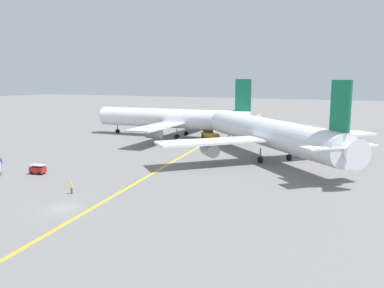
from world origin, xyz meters
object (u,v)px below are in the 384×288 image
object	(u,v)px
pushback_tug	(210,134)
ground_crew_wing_walker_right	(71,188)
airliner_being_pushed	(268,133)
jet_bridge	(222,115)
airliner_at_gate_left	(173,119)
gse_baggage_cart_trailing	(38,169)

from	to	relation	value
pushback_tug	ground_crew_wing_walker_right	world-z (taller)	pushback_tug
airliner_being_pushed	jet_bridge	bearing A→B (deg)	120.23
airliner_at_gate_left	pushback_tug	size ratio (longest dim) A/B	6.41
airliner_at_gate_left	jet_bridge	size ratio (longest dim) A/B	2.64
pushback_tug	airliner_at_gate_left	bearing A→B (deg)	-173.41
airliner_at_gate_left	gse_baggage_cart_trailing	size ratio (longest dim) A/B	17.55
airliner_being_pushed	gse_baggage_cart_trailing	bearing A→B (deg)	-138.51
airliner_at_gate_left	jet_bridge	xyz separation A→B (m)	(5.29, 27.12, -1.05)
ground_crew_wing_walker_right	jet_bridge	distance (m)	85.93
pushback_tug	jet_bridge	bearing A→B (deg)	102.97
airliner_at_gate_left	airliner_being_pushed	xyz separation A→B (m)	(33.34, -21.02, 0.28)
pushback_tug	gse_baggage_cart_trailing	world-z (taller)	pushback_tug
airliner_at_gate_left	ground_crew_wing_walker_right	world-z (taller)	airliner_at_gate_left
ground_crew_wing_walker_right	jet_bridge	size ratio (longest dim) A/B	0.09
airliner_being_pushed	airliner_at_gate_left	bearing A→B (deg)	147.77
gse_baggage_cart_trailing	ground_crew_wing_walker_right	size ratio (longest dim) A/B	1.70
pushback_tug	airliner_being_pushed	bearing A→B (deg)	-45.27
airliner_being_pushed	ground_crew_wing_walker_right	distance (m)	42.77
gse_baggage_cart_trailing	jet_bridge	distance (m)	78.71
airliner_at_gate_left	ground_crew_wing_walker_right	xyz separation A→B (m)	(13.07, -58.40, -4.38)
ground_crew_wing_walker_right	jet_bridge	xyz separation A→B (m)	(-7.79, 85.51, 3.34)
gse_baggage_cart_trailing	ground_crew_wing_walker_right	world-z (taller)	ground_crew_wing_walker_right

